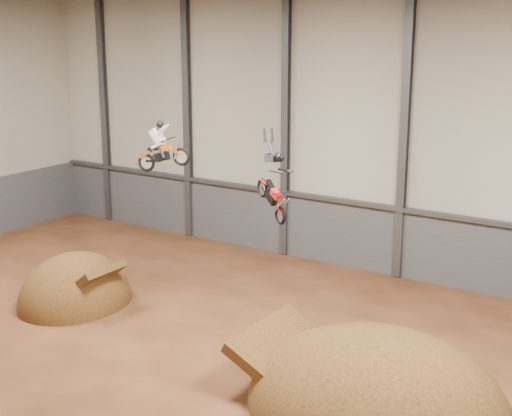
# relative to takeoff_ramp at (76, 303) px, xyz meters

# --- Properties ---
(floor) EXTENTS (40.00, 40.00, 0.00)m
(floor) POSITION_rel_takeoff_ramp_xyz_m (7.64, -3.36, 0.00)
(floor) COLOR #432112
(floor) RESTS_ON ground
(back_wall) EXTENTS (40.00, 0.10, 14.00)m
(back_wall) POSITION_rel_takeoff_ramp_xyz_m (7.64, 11.64, 7.00)
(back_wall) COLOR #B6B2A1
(back_wall) RESTS_ON ground
(lower_band_back) EXTENTS (39.80, 0.18, 3.50)m
(lower_band_back) POSITION_rel_takeoff_ramp_xyz_m (7.64, 11.54, 1.75)
(lower_band_back) COLOR #4C4F53
(lower_band_back) RESTS_ON ground
(steel_rail) EXTENTS (39.80, 0.35, 0.20)m
(steel_rail) POSITION_rel_takeoff_ramp_xyz_m (7.64, 11.39, 3.55)
(steel_rail) COLOR #47494F
(steel_rail) RESTS_ON lower_band_back
(steel_column_0) EXTENTS (0.40, 0.36, 13.90)m
(steel_column_0) POSITION_rel_takeoff_ramp_xyz_m (-9.02, 11.44, 7.00)
(steel_column_0) COLOR #47494F
(steel_column_0) RESTS_ON ground
(steel_column_1) EXTENTS (0.40, 0.36, 13.90)m
(steel_column_1) POSITION_rel_takeoff_ramp_xyz_m (-2.36, 11.44, 7.00)
(steel_column_1) COLOR #47494F
(steel_column_1) RESTS_ON ground
(steel_column_2) EXTENTS (0.40, 0.36, 13.90)m
(steel_column_2) POSITION_rel_takeoff_ramp_xyz_m (4.31, 11.44, 7.00)
(steel_column_2) COLOR #47494F
(steel_column_2) RESTS_ON ground
(steel_column_3) EXTENTS (0.40, 0.36, 13.90)m
(steel_column_3) POSITION_rel_takeoff_ramp_xyz_m (10.98, 11.44, 7.00)
(steel_column_3) COLOR #47494F
(steel_column_3) RESTS_ON ground
(takeoff_ramp) EXTENTS (4.73, 5.46, 4.73)m
(takeoff_ramp) POSITION_rel_takeoff_ramp_xyz_m (0.00, 0.00, 0.00)
(takeoff_ramp) COLOR #38220E
(takeoff_ramp) RESTS_ON ground
(landing_ramp) EXTENTS (8.89, 7.87, 5.13)m
(landing_ramp) POSITION_rel_takeoff_ramp_xyz_m (15.33, -1.03, 0.00)
(landing_ramp) COLOR #38220E
(landing_ramp) RESTS_ON ground
(fmx_rider_a) EXTENTS (2.92, 1.58, 2.60)m
(fmx_rider_a) POSITION_rel_takeoff_ramp_xyz_m (4.64, 1.19, 7.69)
(fmx_rider_a) COLOR #E05500
(fmx_rider_b) EXTENTS (3.75, 2.68, 3.65)m
(fmx_rider_b) POSITION_rel_takeoff_ramp_xyz_m (10.30, 0.27, 7.18)
(fmx_rider_b) COLOR red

